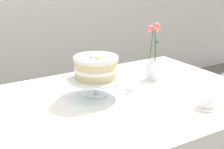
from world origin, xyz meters
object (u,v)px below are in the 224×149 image
object	(u,v)px
layer_cake	(96,67)
teacup	(207,103)
cake_stand	(96,81)
dining_table	(124,116)
flower_vase	(153,60)

from	to	relation	value
layer_cake	teacup	xyz separation A→B (m)	(0.36, -0.39, -0.13)
cake_stand	teacup	size ratio (longest dim) A/B	2.35
dining_table	teacup	world-z (taller)	teacup
layer_cake	cake_stand	bearing A→B (deg)	22.43
dining_table	cake_stand	distance (m)	0.23
dining_table	flower_vase	distance (m)	0.41
dining_table	cake_stand	xyz separation A→B (m)	(-0.10, 0.11, 0.18)
cake_stand	teacup	bearing A→B (deg)	-46.90
dining_table	layer_cake	size ratio (longest dim) A/B	6.40
dining_table	flower_vase	xyz separation A→B (m)	(0.31, 0.17, 0.20)
layer_cake	flower_vase	xyz separation A→B (m)	(0.41, 0.06, -0.04)
teacup	flower_vase	bearing A→B (deg)	84.52
dining_table	teacup	bearing A→B (deg)	-46.81
layer_cake	flower_vase	bearing A→B (deg)	8.79
cake_stand	layer_cake	world-z (taller)	layer_cake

